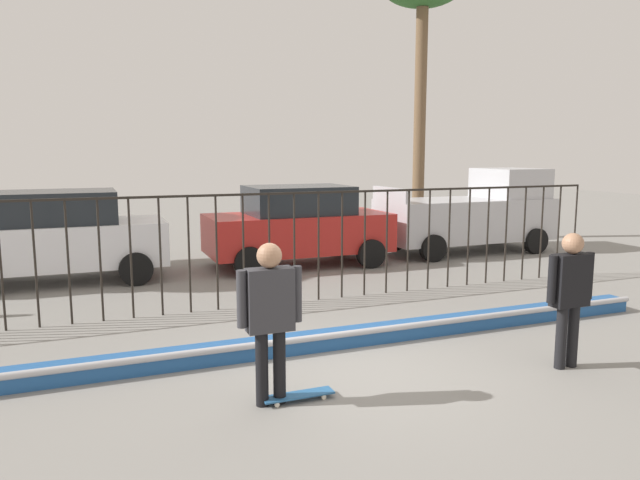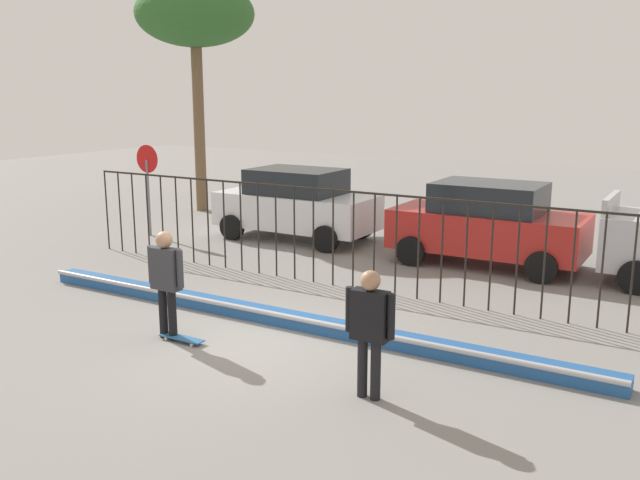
# 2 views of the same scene
# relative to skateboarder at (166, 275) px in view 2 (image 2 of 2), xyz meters

# --- Properties ---
(ground_plane) EXTENTS (60.00, 60.00, 0.00)m
(ground_plane) POSITION_rel_skateboarder_xyz_m (1.23, 0.53, -1.06)
(ground_plane) COLOR gray
(bowl_coping_ledge) EXTENTS (11.00, 0.41, 0.27)m
(bowl_coping_ledge) POSITION_rel_skateboarder_xyz_m (1.23, 1.49, -0.94)
(bowl_coping_ledge) COLOR #235699
(bowl_coping_ledge) RESTS_ON ground
(perimeter_fence) EXTENTS (14.04, 0.04, 2.00)m
(perimeter_fence) POSITION_rel_skateboarder_xyz_m (1.23, 4.04, 0.15)
(perimeter_fence) COLOR black
(perimeter_fence) RESTS_ON ground
(skateboarder) EXTENTS (0.71, 0.27, 1.76)m
(skateboarder) POSITION_rel_skateboarder_xyz_m (0.00, 0.00, 0.00)
(skateboarder) COLOR black
(skateboarder) RESTS_ON ground
(skateboard) EXTENTS (0.80, 0.20, 0.07)m
(skateboard) POSITION_rel_skateboarder_xyz_m (0.30, -0.03, -1.00)
(skateboard) COLOR #26598C
(skateboard) RESTS_ON ground
(camera_operator) EXTENTS (0.69, 0.26, 1.72)m
(camera_operator) POSITION_rel_skateboarder_xyz_m (3.78, -0.33, -0.03)
(camera_operator) COLOR black
(camera_operator) RESTS_ON ground
(parked_car_white) EXTENTS (4.30, 2.12, 1.90)m
(parked_car_white) POSITION_rel_skateboarder_xyz_m (-2.31, 7.47, -0.09)
(parked_car_white) COLOR silver
(parked_car_white) RESTS_ON ground
(parked_car_red) EXTENTS (4.30, 2.12, 1.90)m
(parked_car_red) POSITION_rel_skateboarder_xyz_m (2.95, 7.33, -0.09)
(parked_car_red) COLOR #B2231E
(parked_car_red) RESTS_ON ground
(stop_sign) EXTENTS (0.76, 0.07, 2.50)m
(stop_sign) POSITION_rel_skateboarder_xyz_m (-6.06, 5.81, 0.56)
(stop_sign) COLOR slate
(stop_sign) RESTS_ON ground
(palm_tree_short) EXTENTS (3.78, 3.78, 7.36)m
(palm_tree_short) POSITION_rel_skateboarder_xyz_m (-7.51, 9.70, 5.19)
(palm_tree_short) COLOR brown
(palm_tree_short) RESTS_ON ground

